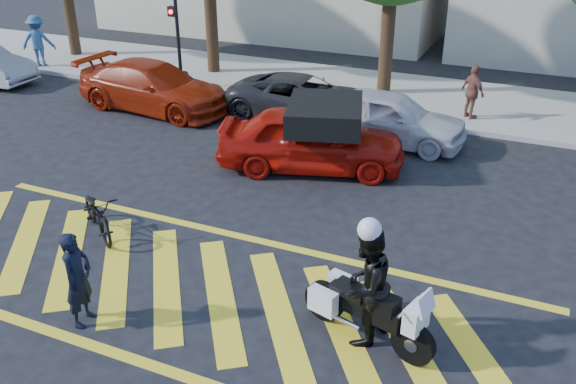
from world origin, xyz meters
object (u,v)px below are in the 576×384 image
at_px(police_motorcycle, 365,309).
at_px(red_convertible, 311,139).
at_px(parked_mid_left, 303,97).
at_px(parked_mid_right, 388,117).
at_px(officer_bike, 78,279).
at_px(parked_left, 154,87).
at_px(bicycle, 97,214).
at_px(officer_moto, 366,286).

relative_size(police_motorcycle, red_convertible, 0.49).
height_order(parked_mid_left, parked_mid_right, parked_mid_right).
bearing_deg(officer_bike, parked_left, 18.65).
xyz_separation_m(red_convertible, parked_mid_right, (1.25, 2.45, -0.05)).
bearing_deg(red_convertible, police_motorcycle, -167.85).
height_order(bicycle, officer_moto, officer_moto).
height_order(officer_moto, parked_mid_right, officer_moto).
relative_size(red_convertible, parked_mid_left, 1.00).
distance_m(officer_bike, bicycle, 2.85).
distance_m(officer_moto, parked_mid_right, 8.31).
bearing_deg(parked_left, red_convertible, -105.39).
relative_size(officer_bike, officer_moto, 0.83).
bearing_deg(red_convertible, bicycle, 133.31).
distance_m(red_convertible, parked_mid_left, 3.75).
bearing_deg(parked_mid_right, parked_mid_left, 74.35).
distance_m(parked_left, parked_mid_left, 4.68).
height_order(parked_left, parked_mid_left, parked_left).
bearing_deg(bicycle, police_motorcycle, -63.38).
xyz_separation_m(officer_bike, parked_left, (-5.04, 9.27, -0.08)).
bearing_deg(parked_mid_right, officer_moto, -164.77).
bearing_deg(officer_moto, officer_bike, -55.75).
height_order(bicycle, red_convertible, red_convertible).
bearing_deg(officer_bike, bicycle, 24.40).
bearing_deg(bicycle, officer_bike, -110.10).
xyz_separation_m(bicycle, police_motorcycle, (5.82, -0.92, 0.09)).
bearing_deg(officer_moto, parked_mid_left, -136.49).
bearing_deg(officer_moto, red_convertible, -135.29).
relative_size(police_motorcycle, parked_mid_right, 0.53).
bearing_deg(parked_mid_left, parked_left, 103.57).
xyz_separation_m(officer_bike, officer_moto, (4.22, 1.40, 0.16)).
relative_size(red_convertible, parked_left, 0.89).
relative_size(bicycle, officer_moto, 0.90).
relative_size(officer_bike, police_motorcycle, 0.73).
bearing_deg(parked_mid_left, bicycle, 171.60).
distance_m(police_motorcycle, officer_moto, 0.43).
relative_size(officer_moto, parked_mid_left, 0.43).
distance_m(officer_bike, parked_mid_left, 10.44).
height_order(police_motorcycle, parked_left, parked_left).
xyz_separation_m(bicycle, parked_left, (-3.45, 6.93, 0.27)).
relative_size(parked_left, parked_mid_right, 1.20).
height_order(police_motorcycle, red_convertible, red_convertible).
xyz_separation_m(officer_moto, parked_mid_left, (-4.72, 9.03, -0.35)).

